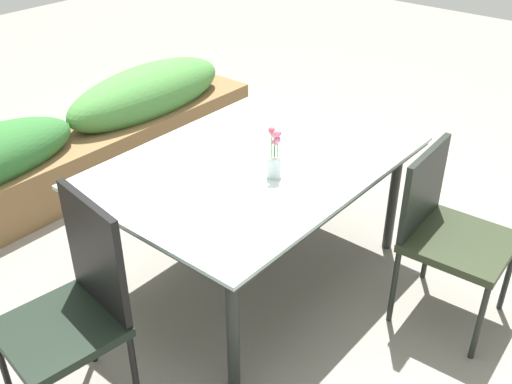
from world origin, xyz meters
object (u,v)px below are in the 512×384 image
at_px(chair_end_left, 75,303).
at_px(flower_vase, 274,158).
at_px(chair_near_right, 446,227).
at_px(planter_box, 74,145).
at_px(dining_table, 256,169).

bearing_deg(chair_end_left, flower_vase, -91.28).
xyz_separation_m(chair_end_left, chair_near_right, (1.47, -0.87, -0.04)).
bearing_deg(planter_box, dining_table, -88.32).
xyz_separation_m(chair_end_left, flower_vase, (1.04, -0.16, 0.27)).
relative_size(chair_near_right, flower_vase, 3.37).
height_order(dining_table, chair_end_left, chair_end_left).
bearing_deg(chair_end_left, chair_near_right, -112.91).
bearing_deg(flower_vase, dining_table, 66.38).
bearing_deg(planter_box, chair_near_right, -80.63).
bearing_deg(dining_table, planter_box, 91.68).
bearing_deg(flower_vase, planter_box, 88.97).
bearing_deg(dining_table, chair_end_left, -179.44).
distance_m(dining_table, chair_near_right, 0.96).
bearing_deg(chair_near_right, chair_end_left, -33.67).
xyz_separation_m(dining_table, flower_vase, (-0.08, -0.17, 0.16)).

